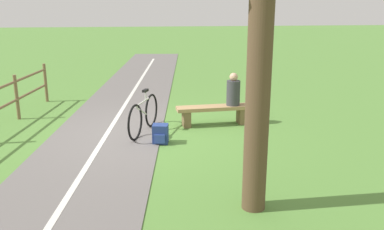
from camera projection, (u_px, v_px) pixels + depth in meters
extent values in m
plane|color=#548438|center=(136.00, 134.00, 8.69)|extent=(80.00, 80.00, 0.00)
cube|color=#A88456|center=(214.00, 108.00, 9.26)|extent=(1.75, 0.49, 0.08)
cube|color=brown|center=(242.00, 116.00, 9.43)|extent=(0.18, 0.34, 0.36)
cube|color=brown|center=(186.00, 119.00, 9.19)|extent=(0.18, 0.34, 0.36)
cylinder|color=#38383D|center=(233.00, 93.00, 9.25)|extent=(0.33, 0.33, 0.56)
sphere|color=tan|center=(234.00, 77.00, 9.15)|extent=(0.19, 0.19, 0.19)
torus|color=black|center=(135.00, 122.00, 8.23)|extent=(0.30, 0.71, 0.74)
torus|color=black|center=(151.00, 110.00, 9.15)|extent=(0.30, 0.71, 0.74)
cylinder|color=silver|center=(143.00, 102.00, 8.61)|extent=(0.33, 0.79, 0.04)
cylinder|color=silver|center=(141.00, 111.00, 8.51)|extent=(0.25, 0.58, 0.35)
cylinder|color=silver|center=(146.00, 96.00, 8.72)|extent=(0.03, 0.03, 0.20)
cube|color=black|center=(145.00, 91.00, 8.69)|extent=(0.15, 0.22, 0.05)
cube|color=navy|center=(160.00, 134.00, 8.09)|extent=(0.34, 0.30, 0.38)
cube|color=#2A438C|center=(160.00, 139.00, 7.97)|extent=(0.22, 0.07, 0.17)
cylinder|color=brown|center=(46.00, 83.00, 11.41)|extent=(0.08, 0.08, 1.07)
cylinder|color=brown|center=(17.00, 97.00, 9.68)|extent=(0.08, 0.08, 1.07)
cylinder|color=brown|center=(258.00, 95.00, 5.17)|extent=(0.32, 0.32, 3.15)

